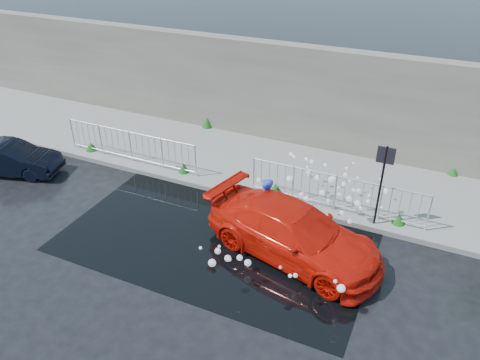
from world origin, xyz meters
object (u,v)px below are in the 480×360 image
(sign_post, at_px, (383,174))
(person, at_px, (265,205))
(red_car, at_px, (294,233))
(dark_car, at_px, (11,158))

(sign_post, relative_size, person, 1.58)
(sign_post, bearing_deg, red_car, -129.79)
(person, bearing_deg, sign_post, 106.64)
(person, bearing_deg, dark_car, -95.42)
(dark_car, height_order, person, person)
(dark_car, relative_size, person, 2.03)
(red_car, bearing_deg, person, 70.39)
(sign_post, distance_m, dark_car, 11.66)
(sign_post, bearing_deg, dark_car, -170.79)
(sign_post, xyz_separation_m, red_car, (-1.66, -1.99, -1.05))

